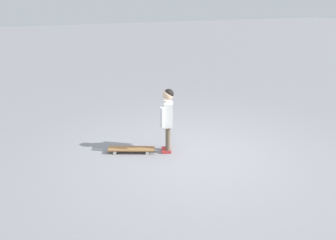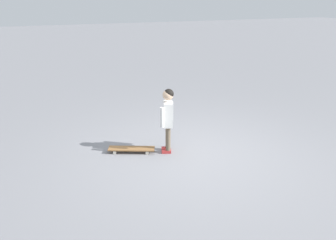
{
  "view_description": "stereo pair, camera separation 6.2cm",
  "coord_description": "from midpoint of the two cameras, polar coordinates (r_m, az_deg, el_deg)",
  "views": [
    {
      "loc": [
        2.28,
        4.7,
        2.49
      ],
      "look_at": [
        0.36,
        -0.36,
        0.55
      ],
      "focal_mm": 38.56,
      "sensor_mm": 36.0,
      "label": 1
    },
    {
      "loc": [
        2.22,
        4.72,
        2.49
      ],
      "look_at": [
        0.36,
        -0.36,
        0.55
      ],
      "focal_mm": 38.56,
      "sensor_mm": 36.0,
      "label": 2
    }
  ],
  "objects": [
    {
      "name": "child_person",
      "position": [
        5.71,
        0.3,
        1.0
      ],
      "size": [
        0.31,
        0.31,
        1.06
      ],
      "color": "brown",
      "rests_on": "ground"
    },
    {
      "name": "ground_plane",
      "position": [
        5.79,
        4.9,
        -5.85
      ],
      "size": [
        50.0,
        50.0,
        0.0
      ],
      "primitive_type": "plane",
      "color": "gray"
    },
    {
      "name": "skateboard",
      "position": [
        5.93,
        -5.5,
        -4.56
      ],
      "size": [
        0.77,
        0.45,
        0.07
      ],
      "color": "olive",
      "rests_on": "ground"
    }
  ]
}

